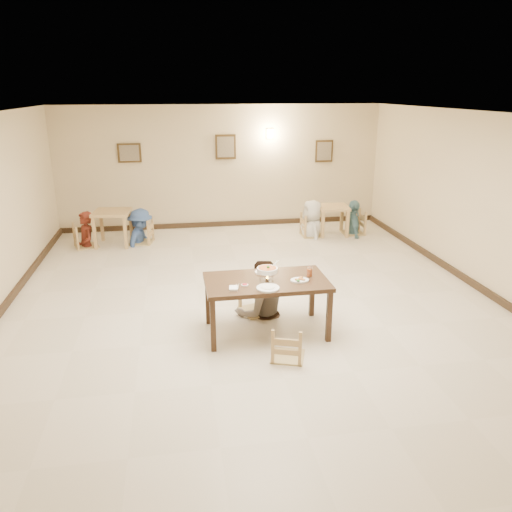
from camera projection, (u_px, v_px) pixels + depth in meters
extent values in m
plane|color=beige|center=(255.00, 305.00, 8.15)|extent=(10.00, 10.00, 0.00)
plane|color=white|center=(254.00, 114.00, 7.20)|extent=(10.00, 10.00, 0.00)
plane|color=beige|center=(222.00, 167.00, 12.35)|extent=(10.00, 0.00, 10.00)
plane|color=beige|center=(389.00, 413.00, 3.00)|extent=(10.00, 0.00, 10.00)
plane|color=beige|center=(491.00, 206.00, 8.30)|extent=(0.00, 10.00, 10.00)
cube|color=#312215|center=(223.00, 224.00, 12.78)|extent=(8.00, 0.06, 0.12)
cube|color=#312215|center=(477.00, 286.00, 8.75)|extent=(0.06, 10.00, 0.12)
cube|color=#3C2A13|center=(129.00, 153.00, 11.84)|extent=(0.55, 0.03, 0.45)
cube|color=gray|center=(129.00, 153.00, 11.82)|extent=(0.45, 0.01, 0.37)
cube|color=#3C2A13|center=(226.00, 147.00, 12.17)|extent=(0.50, 0.03, 0.60)
cube|color=gray|center=(226.00, 147.00, 12.15)|extent=(0.41, 0.01, 0.49)
cube|color=#3C2A13|center=(324.00, 151.00, 12.60)|extent=(0.45, 0.03, 0.55)
cube|color=gray|center=(324.00, 151.00, 12.59)|extent=(0.37, 0.01, 0.45)
cube|color=#FFD88C|center=(270.00, 134.00, 12.24)|extent=(0.16, 0.05, 0.22)
cube|color=#3C2515|center=(266.00, 282.00, 7.00)|extent=(1.73, 0.98, 0.06)
cube|color=#3C2515|center=(213.00, 326.00, 6.60)|extent=(0.07, 0.07, 0.75)
cube|color=#3C2515|center=(329.00, 317.00, 6.86)|extent=(0.07, 0.07, 0.75)
cube|color=#3C2515|center=(208.00, 300.00, 7.39)|extent=(0.07, 0.07, 0.75)
cube|color=#3C2515|center=(312.00, 293.00, 7.65)|extent=(0.07, 0.07, 0.75)
cube|color=tan|center=(258.00, 283.00, 7.76)|extent=(0.50, 0.50, 0.05)
cube|color=tan|center=(288.00, 329.00, 6.42)|extent=(0.42, 0.42, 0.05)
imported|color=gray|center=(261.00, 260.00, 7.58)|extent=(0.95, 0.79, 1.74)
torus|color=silver|center=(267.00, 272.00, 6.93)|extent=(0.23, 0.23, 0.01)
cylinder|color=silver|center=(267.00, 279.00, 6.97)|extent=(0.06, 0.06, 0.03)
cone|color=#FFA526|center=(267.00, 276.00, 6.95)|extent=(0.03, 0.03, 0.05)
cylinder|color=white|center=(267.00, 270.00, 6.92)|extent=(0.29, 0.29, 0.07)
cylinder|color=#AE4819|center=(267.00, 268.00, 6.91)|extent=(0.25, 0.25, 0.01)
sphere|color=#2D7223|center=(268.00, 267.00, 6.90)|extent=(0.04, 0.04, 0.04)
cylinder|color=silver|center=(274.00, 264.00, 6.98)|extent=(0.13, 0.08, 0.09)
cylinder|color=silver|center=(273.00, 275.00, 7.02)|extent=(0.01, 0.01, 0.13)
cylinder|color=silver|center=(260.00, 275.00, 6.99)|extent=(0.01, 0.01, 0.13)
cylinder|color=silver|center=(269.00, 279.00, 6.86)|extent=(0.01, 0.01, 0.13)
cylinder|color=white|center=(265.00, 272.00, 7.26)|extent=(0.30, 0.30, 0.02)
ellipsoid|color=white|center=(265.00, 272.00, 7.26)|extent=(0.20, 0.17, 0.07)
cylinder|color=white|center=(268.00, 288.00, 6.67)|extent=(0.31, 0.31, 0.02)
ellipsoid|color=white|center=(268.00, 288.00, 6.67)|extent=(0.20, 0.17, 0.07)
cylinder|color=white|center=(300.00, 280.00, 6.95)|extent=(0.26, 0.26, 0.02)
sphere|color=#2D7223|center=(298.00, 281.00, 6.87)|extent=(0.04, 0.04, 0.04)
cylinder|color=white|center=(245.00, 285.00, 6.79)|extent=(0.10, 0.10, 0.02)
cylinder|color=maroon|center=(245.00, 284.00, 6.78)|extent=(0.07, 0.07, 0.01)
cube|color=white|center=(233.00, 288.00, 6.66)|extent=(0.13, 0.17, 0.03)
cube|color=silver|center=(236.00, 286.00, 6.74)|extent=(0.05, 0.16, 0.01)
cube|color=silver|center=(238.00, 286.00, 6.75)|extent=(0.05, 0.16, 0.01)
cylinder|color=white|center=(310.00, 271.00, 7.10)|extent=(0.08, 0.08, 0.15)
cylinder|color=#E95A0F|center=(310.00, 272.00, 7.10)|extent=(0.07, 0.07, 0.11)
cube|color=tan|center=(112.00, 212.00, 11.04)|extent=(0.86, 0.86, 0.06)
cube|color=tan|center=(95.00, 234.00, 10.83)|extent=(0.07, 0.07, 0.72)
cube|color=tan|center=(125.00, 233.00, 10.87)|extent=(0.07, 0.07, 0.72)
cube|color=tan|center=(102.00, 226.00, 11.46)|extent=(0.07, 0.07, 0.72)
cube|color=tan|center=(131.00, 225.00, 11.49)|extent=(0.07, 0.07, 0.72)
cube|color=tan|center=(333.00, 207.00, 11.86)|extent=(0.77, 0.77, 0.06)
cube|color=tan|center=(323.00, 225.00, 11.68)|extent=(0.07, 0.07, 0.64)
cube|color=tan|center=(347.00, 224.00, 11.71)|extent=(0.07, 0.07, 0.64)
cube|color=tan|center=(318.00, 219.00, 12.23)|extent=(0.07, 0.07, 0.64)
cube|color=tan|center=(342.00, 218.00, 12.27)|extent=(0.07, 0.07, 0.64)
cube|color=tan|center=(85.00, 227.00, 10.98)|extent=(0.48, 0.48, 0.05)
cube|color=tan|center=(140.00, 222.00, 11.26)|extent=(0.50, 0.50, 0.05)
cube|color=tan|center=(312.00, 217.00, 11.81)|extent=(0.48, 0.48, 0.05)
cube|color=tan|center=(354.00, 214.00, 11.99)|extent=(0.50, 0.50, 0.05)
imported|color=maroon|center=(83.00, 212.00, 10.87)|extent=(0.58, 0.69, 1.60)
imported|color=#395B9E|center=(139.00, 209.00, 11.17)|extent=(0.92, 1.17, 1.59)
imported|color=silver|center=(313.00, 200.00, 11.68)|extent=(0.59, 0.87, 1.73)
imported|color=#598998|center=(355.00, 200.00, 11.88)|extent=(0.52, 1.01, 1.64)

